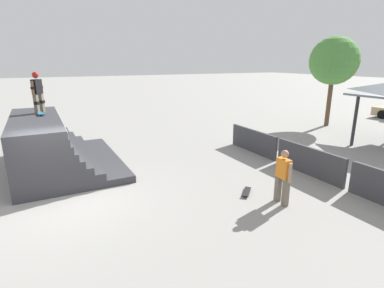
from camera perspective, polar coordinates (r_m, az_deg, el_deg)
ground_plane at (r=10.03m, az=-22.97°, el=-10.08°), size 160.00×160.00×0.00m
quarter_pipe_ramp at (r=12.93m, az=-25.50°, el=-0.53°), size 5.89×3.78×2.07m
skater_on_deck at (r=13.66m, az=-27.39°, el=9.16°), size 0.67×0.53×1.65m
skateboard_on_deck at (r=13.32m, az=-26.88°, el=5.21°), size 0.85×0.29×0.09m
bystander_walking at (r=9.20m, az=16.96°, el=-5.55°), size 0.67×0.27×1.66m
skateboard_on_ground at (r=9.90m, az=10.33°, el=-8.99°), size 0.70×0.70×0.09m
barrier_fence at (r=12.01m, az=21.35°, el=-3.03°), size 9.62×0.12×1.05m
tree_beside_pavilion at (r=21.42m, az=25.42°, el=14.06°), size 2.98×2.98×5.63m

